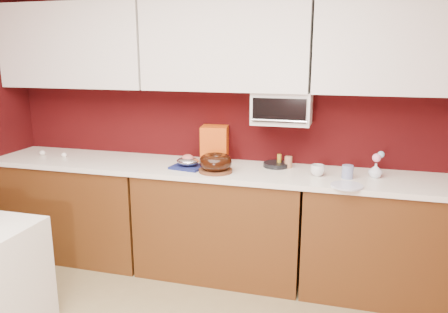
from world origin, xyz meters
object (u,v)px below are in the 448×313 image
at_px(foil_ham_nest, 188,161).
at_px(coffee_mug, 318,169).
at_px(bundt_cake, 216,162).
at_px(flower_vase, 376,169).
at_px(blue_jar, 348,172).
at_px(toaster_oven, 282,108).
at_px(pandoro_box, 215,144).

height_order(foil_ham_nest, coffee_mug, coffee_mug).
distance_m(bundt_cake, flower_vase, 1.19).
bearing_deg(bundt_cake, foil_ham_nest, 167.01).
relative_size(bundt_cake, foil_ham_nest, 1.37).
distance_m(bundt_cake, blue_jar, 0.98).
height_order(bundt_cake, flower_vase, bundt_cake).
xyz_separation_m(toaster_oven, pandoro_box, (-0.57, 0.05, -0.33)).
bearing_deg(coffee_mug, bundt_cake, -172.34).
bearing_deg(bundt_cake, flower_vase, 8.43).
xyz_separation_m(toaster_oven, blue_jar, (0.52, -0.20, -0.43)).
distance_m(coffee_mug, flower_vase, 0.42).
xyz_separation_m(bundt_cake, coffee_mug, (0.76, 0.10, -0.03)).
bearing_deg(toaster_oven, blue_jar, -21.19).
distance_m(bundt_cake, coffee_mug, 0.77).
distance_m(bundt_cake, foil_ham_nest, 0.25).
relative_size(coffee_mug, flower_vase, 0.85).
xyz_separation_m(pandoro_box, flower_vase, (1.28, -0.17, -0.09)).
distance_m(bundt_cake, pandoro_box, 0.37).
height_order(coffee_mug, blue_jar, coffee_mug).
bearing_deg(flower_vase, coffee_mug, -170.17).
bearing_deg(coffee_mug, blue_jar, -2.60).
bearing_deg(foil_ham_nest, bundt_cake, -12.99).
relative_size(foil_ham_nest, flower_vase, 1.54).
bearing_deg(blue_jar, flower_vase, 22.35).
bearing_deg(pandoro_box, bundt_cake, -80.72).
distance_m(toaster_oven, pandoro_box, 0.65).
xyz_separation_m(foil_ham_nest, blue_jar, (1.22, 0.04, -0.01)).
xyz_separation_m(pandoro_box, blue_jar, (1.08, -0.25, -0.10)).
bearing_deg(pandoro_box, flower_vase, -15.86).
distance_m(coffee_mug, blue_jar, 0.22).
distance_m(pandoro_box, flower_vase, 1.30).
height_order(toaster_oven, bundt_cake, toaster_oven).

